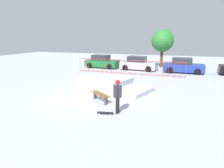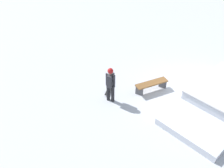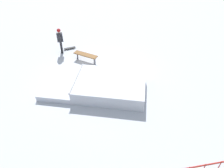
# 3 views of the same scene
# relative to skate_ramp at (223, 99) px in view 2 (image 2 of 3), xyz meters

# --- Properties ---
(ground_plane) EXTENTS (60.00, 60.00, 0.00)m
(ground_plane) POSITION_rel_skate_ramp_xyz_m (0.05, -1.34, -0.32)
(ground_plane) COLOR #B2B7C1
(skate_ramp) EXTENTS (5.96, 4.25, 0.74)m
(skate_ramp) POSITION_rel_skate_ramp_xyz_m (0.00, 0.00, 0.00)
(skate_ramp) COLOR silver
(skate_ramp) RESTS_ON ground
(skater) EXTENTS (0.40, 0.44, 1.73)m
(skater) POSITION_rel_skate_ramp_xyz_m (2.02, -4.54, 0.69)
(skater) COLOR black
(skater) RESTS_ON ground
(skateboard) EXTENTS (0.82, 0.38, 0.09)m
(skateboard) POSITION_rel_skate_ramp_xyz_m (1.49, -4.90, -0.24)
(skateboard) COLOR black
(skateboard) RESTS_ON ground
(park_bench) EXTENTS (1.50, 1.30, 0.48)m
(park_bench) POSITION_rel_skate_ramp_xyz_m (0.52, -3.14, 0.04)
(park_bench) COLOR brown
(park_bench) RESTS_ON ground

